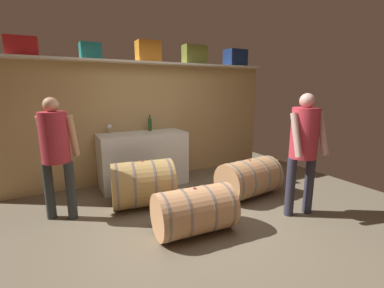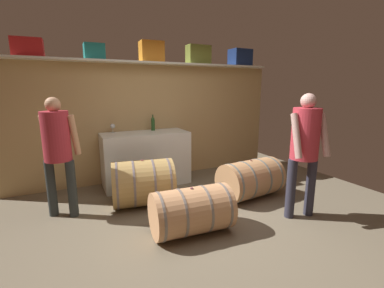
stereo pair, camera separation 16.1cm
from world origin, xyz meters
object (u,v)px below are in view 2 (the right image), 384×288
object	(u,v)px
toolcase_red	(28,47)
toolcase_teal	(94,52)
work_cabinet	(146,159)
wine_bottle_green	(153,124)
wine_barrel_flank	(192,211)
visitor_tasting	(57,145)
wine_glass	(113,126)
wine_barrel_near	(143,183)
toolcase_navy	(240,58)
toolcase_orange	(151,52)
wine_barrel_far	(250,179)
toolcase_olive	(198,55)
winemaker_pouring	(305,143)

from	to	relation	value
toolcase_red	toolcase_teal	bearing A→B (deg)	2.25
work_cabinet	wine_bottle_green	bearing A→B (deg)	40.60
wine_barrel_flank	visitor_tasting	world-z (taller)	visitor_tasting
wine_glass	wine_barrel_near	bearing A→B (deg)	-78.63
toolcase_navy	wine_bottle_green	xyz separation A→B (m)	(-1.87, -0.05, -1.22)
visitor_tasting	wine_barrel_flank	bearing A→B (deg)	-10.44
wine_glass	wine_barrel_near	xyz separation A→B (m)	(0.21, -1.06, -0.70)
wine_glass	toolcase_navy	bearing A→B (deg)	-0.07
toolcase_orange	wine_barrel_flank	world-z (taller)	toolcase_orange
wine_barrel_far	toolcase_teal	bearing A→B (deg)	136.91
toolcase_red	wine_barrel_far	world-z (taller)	toolcase_red
toolcase_olive	wine_barrel_near	distance (m)	2.63
toolcase_red	toolcase_olive	xyz separation A→B (m)	(2.75, 0.00, 0.04)
work_cabinet	winemaker_pouring	size ratio (longest dim) A/B	0.91
wine_barrel_near	wine_barrel_flank	world-z (taller)	wine_barrel_near
wine_barrel_far	winemaker_pouring	distance (m)	1.07
visitor_tasting	work_cabinet	bearing A→B (deg)	57.30
winemaker_pouring	wine_barrel_near	bearing A→B (deg)	-22.57
work_cabinet	toolcase_navy	bearing A→B (deg)	6.06
wine_bottle_green	wine_barrel_flank	distance (m)	2.16
toolcase_red	visitor_tasting	bearing A→B (deg)	-71.06
toolcase_teal	toolcase_olive	xyz separation A→B (m)	(1.84, 0.00, 0.05)
wine_barrel_near	wine_bottle_green	bearing A→B (deg)	73.69
wine_bottle_green	toolcase_orange	bearing A→B (deg)	61.26
toolcase_navy	wine_barrel_far	size ratio (longest dim) A/B	0.41
wine_bottle_green	wine_barrel_near	bearing A→B (deg)	-115.63
wine_barrel_far	wine_barrel_near	bearing A→B (deg)	158.18
toolcase_olive	toolcase_navy	world-z (taller)	toolcase_olive
toolcase_red	wine_barrel_flank	world-z (taller)	toolcase_red
wine_barrel_far	wine_bottle_green	bearing A→B (deg)	120.65
work_cabinet	wine_barrel_far	size ratio (longest dim) A/B	1.47
toolcase_olive	wine_barrel_near	size ratio (longest dim) A/B	0.46
toolcase_teal	wine_glass	distance (m)	1.22
toolcase_red	wine_glass	size ratio (longest dim) A/B	2.58
toolcase_navy	toolcase_orange	bearing A→B (deg)	177.90
toolcase_navy	wine_bottle_green	bearing A→B (deg)	179.39
winemaker_pouring	visitor_tasting	bearing A→B (deg)	-13.58
toolcase_orange	wine_barrel_near	world-z (taller)	toolcase_orange
toolcase_olive	wine_bottle_green	distance (m)	1.55
wine_barrel_far	visitor_tasting	distance (m)	2.77
toolcase_orange	wine_barrel_near	xyz separation A→B (m)	(-0.51, -1.06, -1.95)
wine_barrel_near	wine_barrel_far	world-z (taller)	wine_barrel_near
toolcase_navy	work_cabinet	bearing A→B (deg)	-176.05
winemaker_pouring	toolcase_teal	bearing A→B (deg)	-33.95
toolcase_navy	wine_barrel_near	bearing A→B (deg)	-157.92
toolcase_teal	toolcase_navy	size ratio (longest dim) A/B	0.75
wine_barrel_near	visitor_tasting	bearing A→B (deg)	-177.93
toolcase_orange	toolcase_navy	size ratio (longest dim) A/B	0.95
toolcase_teal	work_cabinet	bearing A→B (deg)	-18.44
winemaker_pouring	wine_bottle_green	bearing A→B (deg)	-47.89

